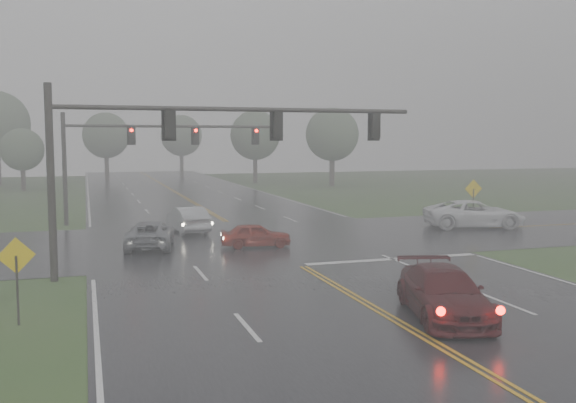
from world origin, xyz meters
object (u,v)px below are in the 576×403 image
object	(u,v)px
sedan_maroon	(443,317)
car_grey	(151,248)
sedan_silver	(188,232)
signal_gantry_near	(176,142)
pickup_white	(474,228)
sedan_red	(256,247)
signal_gantry_far	(136,145)

from	to	relation	value
sedan_maroon	car_grey	distance (m)	17.56
sedan_silver	signal_gantry_near	distance (m)	13.12
pickup_white	signal_gantry_near	xyz separation A→B (m)	(-19.65, -8.24, 5.45)
signal_gantry_near	car_grey	bearing A→B (deg)	94.00
sedan_red	signal_gantry_far	size ratio (longest dim) A/B	0.25
sedan_red	sedan_silver	bearing A→B (deg)	28.50
sedan_red	signal_gantry_near	xyz separation A→B (m)	(-4.72, -5.30, 5.45)
sedan_maroon	signal_gantry_far	world-z (taller)	signal_gantry_far
signal_gantry_near	signal_gantry_far	world-z (taller)	signal_gantry_near
car_grey	signal_gantry_far	bearing A→B (deg)	-80.37
car_grey	signal_gantry_near	size ratio (longest dim) A/B	0.32
sedan_red	sedan_silver	distance (m)	6.90
pickup_white	signal_gantry_far	xyz separation A→B (m)	(-20.00, 8.95, 5.14)
pickup_white	sedan_red	bearing A→B (deg)	115.15
sedan_silver	signal_gantry_near	xyz separation A→B (m)	(-2.21, -11.73, 5.45)
sedan_maroon	sedan_silver	bearing A→B (deg)	117.52
signal_gantry_near	sedan_red	bearing A→B (deg)	48.34
pickup_white	signal_gantry_far	size ratio (longest dim) A/B	0.43
sedan_maroon	pickup_white	bearing A→B (deg)	68.49
sedan_maroon	sedan_silver	distance (m)	21.39
car_grey	signal_gantry_near	world-z (taller)	signal_gantry_near
sedan_red	sedan_silver	world-z (taller)	sedan_silver
pickup_white	signal_gantry_far	world-z (taller)	signal_gantry_far
car_grey	sedan_silver	bearing A→B (deg)	-108.11
signal_gantry_far	sedan_maroon	bearing A→B (deg)	-74.43
car_grey	pickup_white	world-z (taller)	pickup_white
signal_gantry_far	sedan_red	bearing A→B (deg)	-66.95
signal_gantry_near	sedan_silver	bearing A→B (deg)	79.34
sedan_silver	pickup_white	world-z (taller)	pickup_white
sedan_red	signal_gantry_far	xyz separation A→B (m)	(-5.06, 11.90, 5.14)
sedan_red	signal_gantry_far	bearing A→B (deg)	30.25
car_grey	signal_gantry_near	distance (m)	8.71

